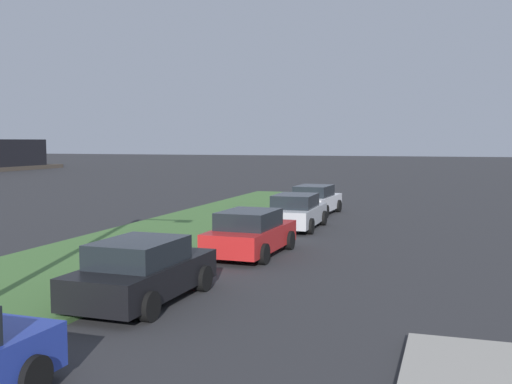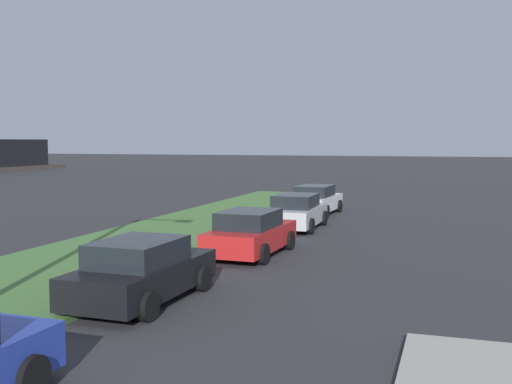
{
  "view_description": "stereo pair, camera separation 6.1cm",
  "coord_description": "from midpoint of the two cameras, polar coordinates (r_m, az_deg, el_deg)",
  "views": [
    {
      "loc": [
        -1.41,
        -3.62,
        3.7
      ],
      "look_at": [
        18.15,
        2.74,
        1.97
      ],
      "focal_mm": 42.82,
      "sensor_mm": 36.0,
      "label": 1
    },
    {
      "loc": [
        -1.39,
        -3.67,
        3.7
      ],
      "look_at": [
        18.15,
        2.74,
        1.97
      ],
      "focal_mm": 42.82,
      "sensor_mm": 36.0,
      "label": 2
    }
  ],
  "objects": [
    {
      "name": "parked_car_black",
      "position": [
        14.33,
        -10.69,
        -7.3
      ],
      "size": [
        4.34,
        2.1,
        1.47
      ],
      "rotation": [
        0.0,
        0.0,
        -0.02
      ],
      "color": "black",
      "rests_on": "ground"
    },
    {
      "name": "parked_car_white",
      "position": [
        30.92,
        5.44,
        -0.77
      ],
      "size": [
        4.39,
        2.19,
        1.47
      ],
      "rotation": [
        0.0,
        0.0,
        -0.05
      ],
      "color": "silver",
      "rests_on": "ground"
    },
    {
      "name": "parked_car_red",
      "position": [
        19.8,
        -0.6,
        -3.87
      ],
      "size": [
        4.36,
        2.13,
        1.47
      ],
      "rotation": [
        0.0,
        0.0,
        -0.03
      ],
      "color": "red",
      "rests_on": "ground"
    },
    {
      "name": "parked_car_silver",
      "position": [
        25.77,
        3.69,
        -1.87
      ],
      "size": [
        4.32,
        2.06,
        1.47
      ],
      "rotation": [
        0.0,
        0.0,
        0.01
      ],
      "color": "#B2B5BA",
      "rests_on": "ground"
    }
  ]
}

